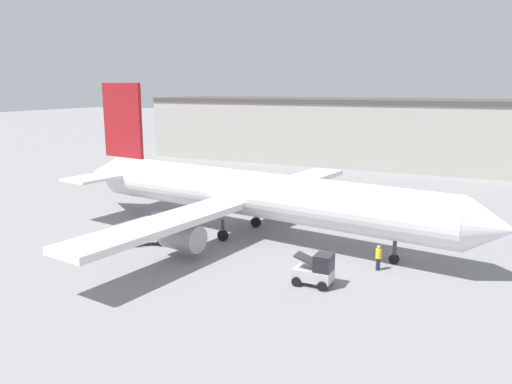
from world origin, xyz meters
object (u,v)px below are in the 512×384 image
object	(u,v)px
airplane	(246,193)
ground_crew_worker	(378,257)
belt_loader_truck	(316,271)
baggage_tug	(153,230)

from	to	relation	value
airplane	ground_crew_worker	bearing A→B (deg)	-8.36
airplane	belt_loader_truck	xyz separation A→B (m)	(8.96, -8.00, -2.67)
airplane	baggage_tug	distance (m)	8.25
airplane	ground_crew_worker	distance (m)	12.83
airplane	ground_crew_worker	size ratio (longest dim) A/B	22.41
ground_crew_worker	belt_loader_truck	bearing A→B (deg)	121.05
airplane	ground_crew_worker	world-z (taller)	airplane
airplane	belt_loader_truck	distance (m)	12.31
baggage_tug	belt_loader_truck	size ratio (longest dim) A/B	1.35
baggage_tug	belt_loader_truck	world-z (taller)	baggage_tug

